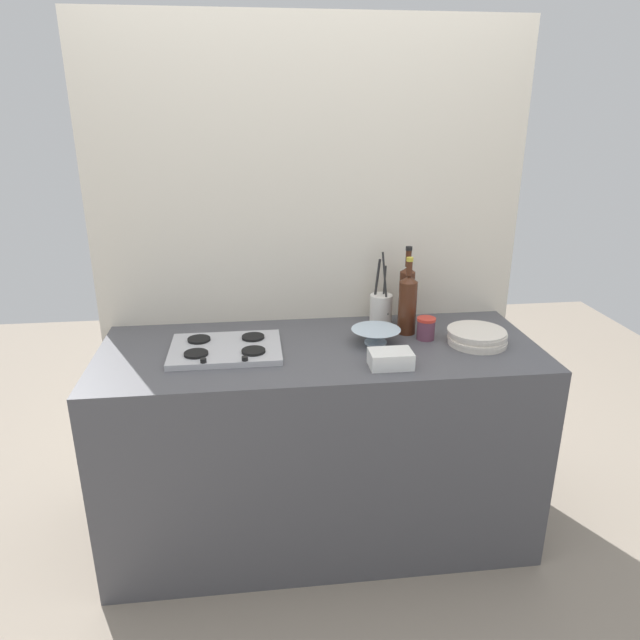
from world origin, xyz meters
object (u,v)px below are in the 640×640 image
at_px(plate_stack, 477,337).
at_px(utensil_crock, 381,308).
at_px(mixing_bowl, 376,335).
at_px(condiment_jar_front, 426,328).
at_px(stovetop_hob, 226,349).
at_px(wine_bottle_mid_left, 407,294).
at_px(butter_dish, 391,359).
at_px(wine_bottle_leftmost, 407,304).

xyz_separation_m(plate_stack, utensil_crock, (-0.35, 0.29, 0.04)).
relative_size(plate_stack, mixing_bowl, 1.21).
bearing_deg(condiment_jar_front, stovetop_hob, -177.30).
relative_size(wine_bottle_mid_left, condiment_jar_front, 3.79).
bearing_deg(plate_stack, butter_dish, -156.26).
distance_m(wine_bottle_leftmost, utensil_crock, 0.17).
bearing_deg(plate_stack, mixing_bowl, 172.59).
bearing_deg(condiment_jar_front, wine_bottle_mid_left, 102.17).
bearing_deg(plate_stack, utensil_crock, 140.42).
bearing_deg(mixing_bowl, stovetop_hob, -178.53).
distance_m(stovetop_hob, wine_bottle_leftmost, 0.79).
xyz_separation_m(plate_stack, wine_bottle_mid_left, (-0.24, 0.26, 0.11)).
bearing_deg(stovetop_hob, wine_bottle_mid_left, 15.69).
xyz_separation_m(plate_stack, wine_bottle_leftmost, (-0.26, 0.16, 0.10)).
xyz_separation_m(butter_dish, utensil_crock, (0.06, 0.47, 0.04)).
distance_m(plate_stack, butter_dish, 0.45).
xyz_separation_m(utensil_crock, condiment_jar_front, (0.15, -0.21, -0.03)).
xyz_separation_m(mixing_bowl, butter_dish, (0.01, -0.23, -0.00)).
relative_size(wine_bottle_leftmost, butter_dish, 2.08).
relative_size(wine_bottle_leftmost, mixing_bowl, 1.65).
bearing_deg(butter_dish, utensil_crock, 82.16).
distance_m(plate_stack, mixing_bowl, 0.42).
bearing_deg(butter_dish, wine_bottle_mid_left, 68.64).
xyz_separation_m(mixing_bowl, utensil_crock, (0.07, 0.23, 0.04)).
distance_m(stovetop_hob, wine_bottle_mid_left, 0.84).
height_order(utensil_crock, condiment_jar_front, utensil_crock).
distance_m(wine_bottle_leftmost, wine_bottle_mid_left, 0.11).
height_order(wine_bottle_mid_left, utensil_crock, wine_bottle_mid_left).
bearing_deg(mixing_bowl, condiment_jar_front, 6.13).
bearing_deg(wine_bottle_leftmost, mixing_bowl, -146.88).
relative_size(stovetop_hob, plate_stack, 1.78).
bearing_deg(stovetop_hob, condiment_jar_front, 2.70).
bearing_deg(utensil_crock, wine_bottle_mid_left, -12.00).
bearing_deg(wine_bottle_mid_left, plate_stack, -47.97).
distance_m(plate_stack, utensil_crock, 0.45).
xyz_separation_m(wine_bottle_leftmost, butter_dish, (-0.15, -0.34, -0.10)).
relative_size(stovetop_hob, butter_dish, 2.73).
relative_size(wine_bottle_mid_left, utensil_crock, 1.08).
bearing_deg(butter_dish, plate_stack, 23.74).
xyz_separation_m(stovetop_hob, butter_dish, (0.62, -0.22, 0.02)).
bearing_deg(utensil_crock, stovetop_hob, -160.25).
bearing_deg(condiment_jar_front, butter_dish, -129.52).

